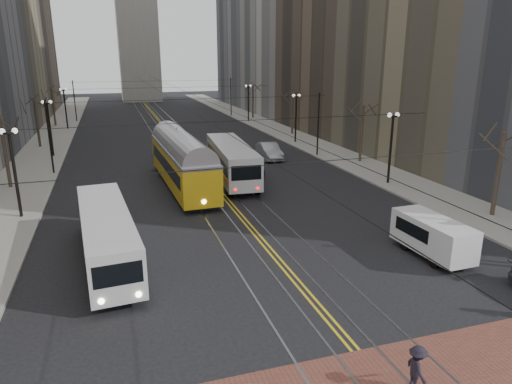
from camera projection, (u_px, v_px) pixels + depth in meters
ground at (342, 335)px, 17.16m from camera, size 260.00×260.00×0.00m
sidewalk_left at (48, 145)px, 53.92m from camera, size 5.00×140.00×0.15m
sidewalk_right at (285, 133)px, 62.63m from camera, size 5.00×140.00×0.15m
streetcar_rails at (175, 139)px, 58.29m from camera, size 4.80×130.00×0.02m
centre_lines at (175, 139)px, 58.29m from camera, size 0.42×130.00×0.01m
building_right_mid at (356, 4)px, 61.79m from camera, size 16.00×20.00×34.00m
building_right_far at (263, 9)px, 97.50m from camera, size 16.00×20.00×40.00m
lamp_posts at (198, 138)px, 42.65m from camera, size 27.60×57.20×5.60m
street_trees at (187, 128)px, 48.59m from camera, size 31.68×53.28×5.60m
trolley_wires at (187, 120)px, 47.93m from camera, size 25.96×120.00×6.60m
transit_bus at (107, 237)px, 22.94m from camera, size 3.13×11.03×2.72m
streetcar at (182, 166)px, 36.45m from camera, size 3.26×14.64×3.43m
rear_bus at (232, 162)px, 38.51m from camera, size 3.46×12.04×3.10m
cargo_van at (432, 238)px, 23.70m from camera, size 1.99×4.75×2.07m
sedan_grey at (251, 166)px, 40.92m from camera, size 1.69×4.19×1.43m
sedan_silver at (269, 151)px, 46.83m from camera, size 1.99×5.08×1.65m
pedestrian_d at (417, 369)px, 14.12m from camera, size 0.69×1.06×1.56m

